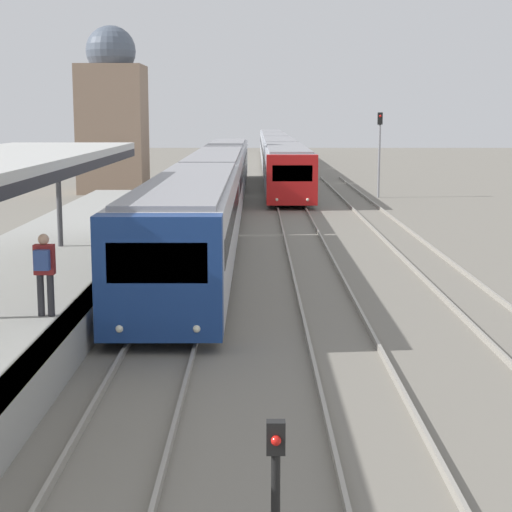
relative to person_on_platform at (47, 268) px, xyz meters
The scene contains 6 objects.
person_on_platform is the anchor object (origin of this frame).
train_near 25.70m from the person_on_platform, 85.02° to the left, with size 2.63×50.92×2.97m.
train_far 60.45m from the person_on_platform, 84.25° to the left, with size 2.63×67.07×2.95m.
signal_post_near 9.32m from the person_on_platform, 61.55° to the right, with size 0.20×0.21×1.69m.
signal_mast_far 35.50m from the person_on_platform, 71.20° to the left, with size 0.28×0.29×4.96m.
distant_domed_building 37.45m from the person_on_platform, 97.23° to the left, with size 4.00×4.00×10.22m.
Camera 1 is at (1.99, -5.65, 4.86)m, focal length 60.00 mm.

